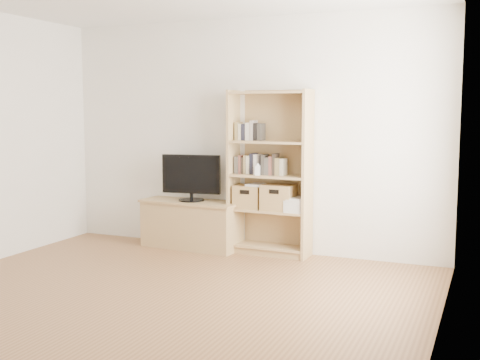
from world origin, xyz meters
The scene contains 13 objects.
floor centered at (0.00, 0.00, 0.00)m, with size 4.50×5.00×0.01m, color brown.
back_wall centered at (0.00, 2.50, 1.30)m, with size 4.50×0.02×2.60m, color white.
right_wall centered at (2.25, 0.00, 1.30)m, with size 0.02×5.00×2.60m, color white.
tv_stand centered at (-0.61, 2.29, 0.26)m, with size 1.14×0.43×0.52m, color tan.
bookshelf centered at (0.32, 2.34, 0.90)m, with size 0.90×0.32×1.80m, color tan.
television centered at (-0.61, 2.29, 0.82)m, with size 0.69×0.05×0.54m, color black.
books_row_mid centered at (0.32, 2.36, 0.98)m, with size 0.75×0.15×0.20m, color #4F4B44.
books_row_upper centered at (0.12, 2.37, 1.35)m, with size 0.38×0.14×0.20m, color #4F4B44.
baby_monitor centered at (0.22, 2.24, 0.93)m, with size 0.06×0.04×0.11m, color white.
basket_left centered at (0.08, 2.34, 0.63)m, with size 0.31×0.25×0.25m, color #AC894E.
basket_right centered at (0.43, 2.33, 0.64)m, with size 0.34×0.28×0.28m, color #AC894E.
laptop centered at (0.24, 2.33, 0.77)m, with size 0.32×0.22×0.02m, color silver.
magazine_stack centered at (0.63, 2.32, 0.57)m, with size 0.20×0.28×0.13m, color beige.
Camera 1 is at (2.57, -3.78, 1.58)m, focal length 45.00 mm.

